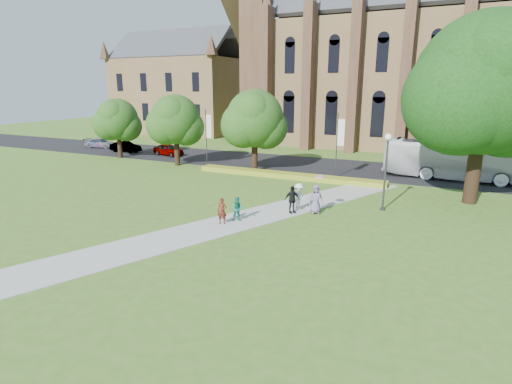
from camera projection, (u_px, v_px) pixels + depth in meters
The scene contains 23 objects.
ground at pixel (243, 223), 24.85m from camera, with size 160.00×160.00×0.00m, color #41631D.
road at pixel (328, 167), 42.37m from camera, with size 160.00×10.00×0.02m, color black.
footpath at pixel (250, 218), 25.72m from camera, with size 3.20×30.00×0.04m, color #B2B2A8.
flower_hedge at pixel (287, 175), 37.18m from camera, with size 18.00×1.40×0.45m, color gold.
cathedral at pixel (447, 49), 52.26m from camera, with size 52.60×18.25×28.00m.
building_west at pixel (181, 81), 73.21m from camera, with size 22.00×14.00×18.30m.
streetlamp at pixel (386, 163), 26.64m from camera, with size 0.44×0.44×5.24m.
large_tree at pixel (486, 85), 27.04m from camera, with size 9.60×9.60×13.20m.
street_tree_0 at pixel (175, 120), 42.01m from camera, with size 5.20×5.20×7.50m.
street_tree_1 at pixel (255, 119), 38.68m from camera, with size 5.60×5.60×8.05m.
street_tree_2 at pixel (117, 119), 46.66m from camera, with size 4.80×4.80×6.95m.
banner_pole_0 at pixel (338, 141), 36.44m from camera, with size 0.70×0.10×6.00m.
banner_pole_1 at pixel (207, 134), 42.17m from camera, with size 0.70×0.10×6.00m.
tour_coach at pixel (459, 160), 36.03m from camera, with size 3.00×12.84×3.58m, color white.
car_0 at pixel (168, 150), 49.15m from camera, with size 1.69×4.19×1.43m, color gray.
car_1 at pixel (126, 147), 51.74m from camera, with size 1.43×4.11×1.35m, color gray.
car_2 at pixel (100, 143), 55.51m from camera, with size 1.75×4.30×1.25m, color gray.
pedestrian_0 at pixel (222, 211), 24.40m from camera, with size 0.60×0.39×1.64m, color #5A2014.
pedestrian_1 at pixel (238, 209), 24.88m from camera, with size 0.76×0.59×1.57m, color #177563.
pedestrian_2 at pixel (299, 197), 27.16m from camera, with size 1.20×0.69×1.85m, color white.
pedestrian_3 at pixel (292, 200), 26.48m from camera, with size 1.09×0.45×1.85m, color black.
pedestrian_4 at pixel (316, 199), 26.45m from camera, with size 0.94×0.61×1.92m, color slate.
parasol at pixel (320, 181), 26.15m from camera, with size 0.67×0.67×0.59m, color #DD9CB0.
Camera 1 is at (10.71, -20.98, 8.20)m, focal length 28.00 mm.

